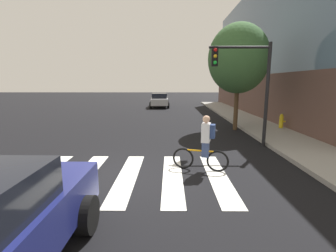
{
  "coord_description": "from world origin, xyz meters",
  "views": [
    {
      "loc": [
        1.45,
        -6.51,
        2.64
      ],
      "look_at": [
        1.38,
        2.41,
        1.03
      ],
      "focal_mm": 25.91,
      "sensor_mm": 36.0,
      "label": 1
    }
  ],
  "objects_px": {
    "sedan_mid": "(159,100)",
    "cyclist": "(205,144)",
    "traffic_light_near": "(247,77)",
    "fire_hydrant": "(281,121)",
    "street_tree_near": "(238,59)"
  },
  "relations": [
    {
      "from": "sedan_mid",
      "to": "cyclist",
      "type": "height_order",
      "value": "cyclist"
    },
    {
      "from": "traffic_light_near",
      "to": "fire_hydrant",
      "type": "distance_m",
      "value": 5.15
    },
    {
      "from": "traffic_light_near",
      "to": "street_tree_near",
      "type": "bearing_deg",
      "value": 80.71
    },
    {
      "from": "sedan_mid",
      "to": "fire_hydrant",
      "type": "distance_m",
      "value": 14.92
    },
    {
      "from": "traffic_light_near",
      "to": "street_tree_near",
      "type": "xyz_separation_m",
      "value": [
        0.59,
        3.61,
        1.04
      ]
    },
    {
      "from": "cyclist",
      "to": "fire_hydrant",
      "type": "distance_m",
      "value": 8.12
    },
    {
      "from": "cyclist",
      "to": "street_tree_near",
      "type": "xyz_separation_m",
      "value": [
        2.65,
        6.49,
        3.05
      ]
    },
    {
      "from": "fire_hydrant",
      "to": "cyclist",
      "type": "bearing_deg",
      "value": -129.35
    },
    {
      "from": "cyclist",
      "to": "street_tree_near",
      "type": "bearing_deg",
      "value": 67.76
    },
    {
      "from": "sedan_mid",
      "to": "street_tree_near",
      "type": "bearing_deg",
      "value": -69.29
    },
    {
      "from": "traffic_light_near",
      "to": "street_tree_near",
      "type": "height_order",
      "value": "street_tree_near"
    },
    {
      "from": "sedan_mid",
      "to": "traffic_light_near",
      "type": "distance_m",
      "value": 17.07
    },
    {
      "from": "traffic_light_near",
      "to": "fire_hydrant",
      "type": "relative_size",
      "value": 5.38
    },
    {
      "from": "sedan_mid",
      "to": "street_tree_near",
      "type": "relative_size",
      "value": 0.77
    },
    {
      "from": "sedan_mid",
      "to": "traffic_light_near",
      "type": "bearing_deg",
      "value": -75.5
    }
  ]
}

